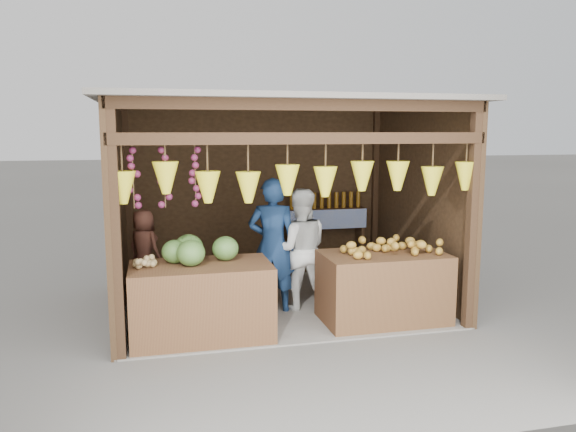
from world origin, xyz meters
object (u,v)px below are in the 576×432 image
at_px(counter_right, 383,288).
at_px(man_standing, 273,245).
at_px(vendor_seated, 144,248).
at_px(counter_left, 202,302).
at_px(woman_standing, 300,249).

bearing_deg(counter_right, man_standing, 149.67).
relative_size(man_standing, vendor_seated, 1.71).
bearing_deg(man_standing, counter_right, 167.69).
xyz_separation_m(counter_left, woman_standing, (1.32, 0.78, 0.36)).
bearing_deg(counter_left, vendor_seated, 117.18).
bearing_deg(woman_standing, counter_left, 37.91).
relative_size(counter_right, vendor_seated, 1.47).
relative_size(counter_left, man_standing, 0.89).
relative_size(counter_right, man_standing, 0.86).
bearing_deg(man_standing, vendor_seated, 2.49).
bearing_deg(vendor_seated, counter_right, -158.77).
height_order(man_standing, woman_standing, man_standing).
distance_m(counter_right, vendor_seated, 3.02).
bearing_deg(counter_right, counter_left, -178.55).
xyz_separation_m(counter_left, vendor_seated, (-0.61, 1.19, 0.38)).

